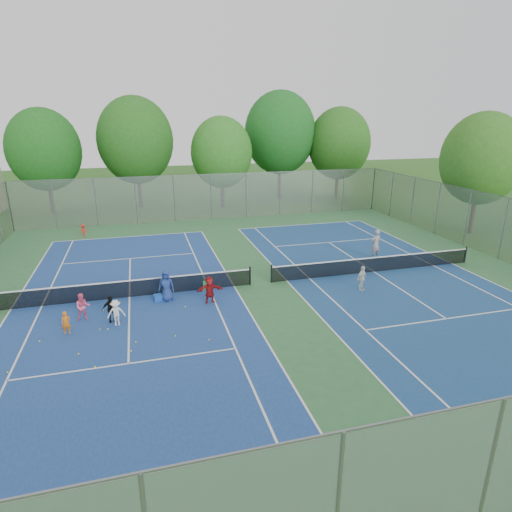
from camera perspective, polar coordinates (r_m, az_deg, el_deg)
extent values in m
plane|color=#29591C|center=(23.69, 0.64, -3.72)|extent=(120.00, 120.00, 0.00)
cube|color=#306738|center=(23.69, 0.64, -3.71)|extent=(32.00, 32.00, 0.01)
cube|color=navy|center=(22.91, -16.51, -5.27)|extent=(10.97, 23.77, 0.01)
cube|color=navy|center=(26.36, 15.44, -2.04)|extent=(10.97, 23.77, 0.01)
cube|color=black|center=(22.74, -16.61, -4.26)|extent=(12.87, 0.10, 0.91)
cube|color=black|center=(26.22, 15.52, -1.14)|extent=(12.87, 0.10, 0.91)
cube|color=gray|center=(38.22, -6.03, 7.82)|extent=(32.00, 0.10, 4.00)
cube|color=gray|center=(10.50, 28.32, -25.25)|extent=(32.00, 0.10, 4.00)
cube|color=gray|center=(31.31, 30.13, 3.10)|extent=(0.10, 32.00, 4.00)
cylinder|color=#443326|center=(44.40, -25.65, 7.27)|extent=(0.36, 0.36, 3.50)
ellipsoid|color=#1A5619|center=(43.93, -26.40, 12.57)|extent=(6.40, 6.40, 7.36)
cylinder|color=#443326|center=(44.65, -15.26, 8.70)|extent=(0.36, 0.36, 3.85)
ellipsoid|color=#215719|center=(44.17, -15.77, 14.61)|extent=(7.20, 7.20, 8.28)
cylinder|color=#443326|center=(43.49, -4.50, 8.57)|extent=(0.36, 0.36, 3.15)
ellipsoid|color=#2B6C1F|center=(43.01, -4.63, 13.60)|extent=(6.00, 6.00, 6.90)
cylinder|color=#443326|center=(48.04, 3.13, 10.15)|extent=(0.36, 0.36, 4.20)
ellipsoid|color=#19571C|center=(47.59, 3.23, 16.06)|extent=(7.60, 7.60, 8.74)
cylinder|color=#443326|center=(48.51, 10.72, 9.53)|extent=(0.36, 0.36, 3.50)
ellipsoid|color=#265B1A|center=(48.07, 11.02, 14.51)|extent=(6.60, 6.60, 7.59)
cylinder|color=#443326|center=(37.61, 26.99, 5.37)|extent=(0.36, 0.36, 3.50)
ellipsoid|color=#2D611C|center=(37.06, 27.89, 11.39)|extent=(6.00, 6.00, 6.90)
cube|color=#184EB5|center=(22.07, -12.95, -5.46)|extent=(0.43, 0.43, 0.33)
cube|color=green|center=(23.01, -6.76, -3.86)|extent=(0.29, 0.29, 0.51)
imported|color=orange|center=(19.97, -23.99, -8.17)|extent=(0.39, 0.27, 1.03)
imported|color=#F8608D|center=(20.94, -22.10, -6.31)|extent=(0.68, 0.56, 1.28)
imported|color=silver|center=(19.95, -18.15, -7.20)|extent=(0.80, 0.50, 1.20)
imported|color=black|center=(20.32, -18.80, -6.70)|extent=(0.77, 0.38, 1.26)
imported|color=navy|center=(21.75, -11.86, -3.90)|extent=(0.91, 0.74, 1.62)
imported|color=maroon|center=(21.21, -6.20, -4.51)|extent=(1.29, 0.42, 1.39)
imported|color=red|center=(35.13, -22.01, 3.14)|extent=(0.67, 0.41, 1.00)
imported|color=gray|center=(28.47, 15.66, 1.49)|extent=(0.80, 0.61, 1.96)
imported|color=silver|center=(23.25, 13.94, -2.91)|extent=(0.86, 0.67, 1.37)
sphere|color=#ADC22D|center=(18.09, -6.28, -11.10)|extent=(0.07, 0.07, 0.07)
sphere|color=#EAF037|center=(18.38, -22.59, -12.02)|extent=(0.07, 0.07, 0.07)
sphere|color=yellow|center=(18.49, -15.74, -11.04)|extent=(0.07, 0.07, 0.07)
sphere|color=#CCDD33|center=(21.11, -9.41, -6.75)|extent=(0.07, 0.07, 0.07)
sphere|color=#C8E134|center=(17.32, -20.67, -13.73)|extent=(0.07, 0.07, 0.07)
sphere|color=yellow|center=(18.58, -10.70, -10.48)|extent=(0.07, 0.07, 0.07)
sphere|color=#B4D832|center=(19.96, -20.08, -9.22)|extent=(0.07, 0.07, 0.07)
sphere|color=#BCE234|center=(19.87, -19.15, -9.24)|extent=(0.07, 0.07, 0.07)
sphere|color=yellow|center=(21.75, -19.71, -6.85)|extent=(0.07, 0.07, 0.07)
sphere|color=yellow|center=(17.91, -16.31, -12.11)|extent=(0.07, 0.07, 0.07)
sphere|color=#B3CA2F|center=(18.33, -30.22, -13.31)|extent=(0.07, 0.07, 0.07)
sphere|color=#DCF539|center=(19.96, -26.91, -10.17)|extent=(0.07, 0.07, 0.07)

